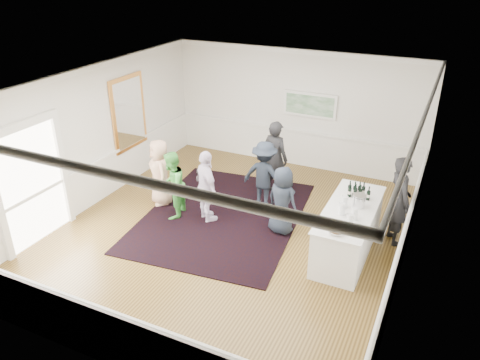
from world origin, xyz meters
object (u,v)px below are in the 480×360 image
at_px(guest_navy, 282,201).
at_px(guest_dark_b, 275,158).
at_px(guest_lilac, 206,187).
at_px(nut_bowl, 336,231).
at_px(bartender, 399,200).
at_px(ice_bucket, 359,201).
at_px(guest_green, 172,186).
at_px(guest_dark_a, 264,175).
at_px(serving_table, 348,230).
at_px(guest_tan, 160,172).

bearing_deg(guest_navy, guest_dark_b, -45.90).
height_order(guest_lilac, nut_bowl, guest_lilac).
distance_m(bartender, guest_lilac, 3.99).
height_order(bartender, guest_dark_b, bartender).
relative_size(bartender, guest_lilac, 1.14).
height_order(bartender, ice_bucket, bartender).
bearing_deg(ice_bucket, guest_navy, 179.37).
distance_m(guest_green, guest_lilac, 0.79).
bearing_deg(guest_dark_b, ice_bucket, 159.04).
bearing_deg(guest_dark_a, bartender, 179.92).
relative_size(serving_table, bartender, 1.30).
distance_m(guest_green, guest_navy, 2.47).
bearing_deg(ice_bucket, guest_tan, 179.86).
bearing_deg(guest_green, guest_lilac, 92.24).
xyz_separation_m(serving_table, guest_dark_a, (-2.20, 0.98, 0.32)).
xyz_separation_m(guest_tan, guest_green, (0.59, -0.42, -0.02)).
distance_m(guest_lilac, guest_dark_a, 1.41).
xyz_separation_m(guest_tan, guest_dark_b, (2.22, 1.65, 0.13)).
relative_size(serving_table, guest_dark_a, 1.49).
relative_size(guest_tan, guest_dark_a, 0.98).
relative_size(guest_navy, ice_bucket, 5.74).
bearing_deg(guest_dark_b, bartender, 176.23).
relative_size(bartender, guest_tan, 1.18).
bearing_deg(guest_dark_a, nut_bowl, 140.79).
bearing_deg(serving_table, bartender, 46.22).
relative_size(serving_table, guest_navy, 1.63).
height_order(guest_green, guest_navy, guest_green).
height_order(serving_table, guest_navy, guest_navy).
bearing_deg(bartender, nut_bowl, 125.21).
xyz_separation_m(guest_green, guest_lilac, (0.77, 0.18, 0.05)).
xyz_separation_m(guest_dark_a, guest_navy, (0.75, -0.83, -0.07)).
relative_size(guest_lilac, guest_navy, 1.10).
distance_m(serving_table, guest_dark_b, 2.91).
height_order(serving_table, guest_lilac, guest_lilac).
height_order(guest_tan, guest_lilac, guest_lilac).
bearing_deg(ice_bucket, nut_bowl, -97.18).
height_order(serving_table, nut_bowl, nut_bowl).
bearing_deg(guest_lilac, guest_dark_a, -91.63).
relative_size(guest_green, nut_bowl, 5.54).
relative_size(guest_green, guest_navy, 1.03).
xyz_separation_m(guest_dark_a, nut_bowl, (2.17, -1.98, 0.21)).
bearing_deg(serving_table, guest_green, -175.88).
bearing_deg(guest_navy, serving_table, -168.02).
xyz_separation_m(serving_table, guest_dark_b, (-2.25, 1.79, 0.43)).
xyz_separation_m(serving_table, guest_navy, (-1.44, 0.15, 0.25)).
xyz_separation_m(guest_tan, nut_bowl, (4.44, -1.14, 0.23)).
height_order(guest_dark_a, guest_navy, guest_dark_a).
bearing_deg(serving_table, guest_lilac, -178.22).
relative_size(guest_tan, guest_navy, 1.07).
xyz_separation_m(guest_green, guest_dark_a, (1.68, 1.26, 0.04)).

